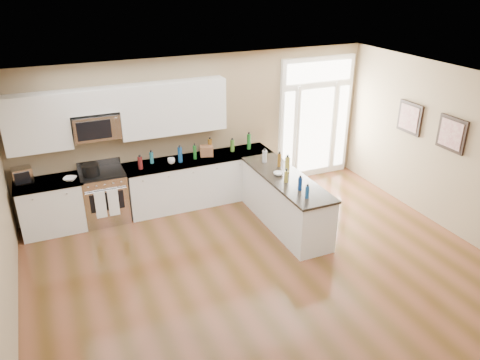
# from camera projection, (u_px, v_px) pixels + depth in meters

# --- Properties ---
(ground) EXTENTS (8.00, 8.00, 0.00)m
(ground) POSITION_uv_depth(u_px,v_px,m) (303.00, 315.00, 6.26)
(ground) COLOR #4B3215
(room_shell) EXTENTS (8.00, 8.00, 8.00)m
(room_shell) POSITION_uv_depth(u_px,v_px,m) (311.00, 202.00, 5.55)
(room_shell) COLOR #8F7B5A
(room_shell) RESTS_ON ground
(back_cabinet_left) EXTENTS (1.10, 0.66, 0.94)m
(back_cabinet_left) POSITION_uv_depth(u_px,v_px,m) (52.00, 207.00, 8.11)
(back_cabinet_left) COLOR silver
(back_cabinet_left) RESTS_ON ground
(back_cabinet_right) EXTENTS (2.85, 0.66, 0.94)m
(back_cabinet_right) POSITION_uv_depth(u_px,v_px,m) (200.00, 181.00, 9.10)
(back_cabinet_right) COLOR silver
(back_cabinet_right) RESTS_ON ground
(peninsula_cabinet) EXTENTS (0.69, 2.32, 0.94)m
(peninsula_cabinet) POSITION_uv_depth(u_px,v_px,m) (285.00, 203.00, 8.28)
(peninsula_cabinet) COLOR silver
(peninsula_cabinet) RESTS_ON ground
(upper_cabinet_left) EXTENTS (1.04, 0.33, 0.95)m
(upper_cabinet_left) POSITION_uv_depth(u_px,v_px,m) (36.00, 123.00, 7.61)
(upper_cabinet_left) COLOR silver
(upper_cabinet_left) RESTS_ON room_shell
(upper_cabinet_right) EXTENTS (1.94, 0.33, 0.95)m
(upper_cabinet_right) POSITION_uv_depth(u_px,v_px,m) (173.00, 108.00, 8.45)
(upper_cabinet_right) COLOR silver
(upper_cabinet_right) RESTS_ON room_shell
(upper_cabinet_short) EXTENTS (0.82, 0.33, 0.40)m
(upper_cabinet_short) POSITION_uv_depth(u_px,v_px,m) (92.00, 101.00, 7.83)
(upper_cabinet_short) COLOR silver
(upper_cabinet_short) RESTS_ON room_shell
(microwave) EXTENTS (0.78, 0.41, 0.42)m
(microwave) POSITION_uv_depth(u_px,v_px,m) (96.00, 126.00, 7.99)
(microwave) COLOR silver
(microwave) RESTS_ON room_shell
(entry_door) EXTENTS (1.70, 0.10, 2.60)m
(entry_door) POSITION_uv_depth(u_px,v_px,m) (315.00, 119.00, 9.94)
(entry_door) COLOR white
(entry_door) RESTS_ON ground
(wall_art_near) EXTENTS (0.05, 0.58, 0.58)m
(wall_art_near) POSITION_uv_depth(u_px,v_px,m) (410.00, 118.00, 8.64)
(wall_art_near) COLOR black
(wall_art_near) RESTS_ON room_shell
(wall_art_far) EXTENTS (0.05, 0.58, 0.58)m
(wall_art_far) POSITION_uv_depth(u_px,v_px,m) (452.00, 134.00, 7.81)
(wall_art_far) COLOR black
(wall_art_far) RESTS_ON room_shell
(kitchen_range) EXTENTS (0.77, 0.69, 1.08)m
(kitchen_range) POSITION_uv_depth(u_px,v_px,m) (105.00, 196.00, 8.42)
(kitchen_range) COLOR silver
(kitchen_range) RESTS_ON ground
(stockpot) EXTENTS (0.30, 0.30, 0.22)m
(stockpot) POSITION_uv_depth(u_px,v_px,m) (91.00, 169.00, 8.07)
(stockpot) COLOR black
(stockpot) RESTS_ON kitchen_range
(toaster_oven) EXTENTS (0.34, 0.28, 0.27)m
(toaster_oven) POSITION_uv_depth(u_px,v_px,m) (22.00, 175.00, 7.81)
(toaster_oven) COLOR silver
(toaster_oven) RESTS_ON back_cabinet_left
(cardboard_box) EXTENTS (0.28, 0.23, 0.20)m
(cardboard_box) POSITION_uv_depth(u_px,v_px,m) (206.00, 151.00, 8.93)
(cardboard_box) COLOR brown
(cardboard_box) RESTS_ON back_cabinet_right
(bowl_left) EXTENTS (0.28, 0.28, 0.05)m
(bowl_left) POSITION_uv_depth(u_px,v_px,m) (70.00, 179.00, 7.93)
(bowl_left) COLOR white
(bowl_left) RESTS_ON back_cabinet_left
(bowl_peninsula) EXTENTS (0.21, 0.21, 0.05)m
(bowl_peninsula) POSITION_uv_depth(u_px,v_px,m) (278.00, 174.00, 8.13)
(bowl_peninsula) COLOR white
(bowl_peninsula) RESTS_ON peninsula_cabinet
(cup_counter) EXTENTS (0.16, 0.16, 0.10)m
(cup_counter) POSITION_uv_depth(u_px,v_px,m) (171.00, 161.00, 8.60)
(cup_counter) COLOR white
(cup_counter) RESTS_ON back_cabinet_right
(counter_bottles) EXTENTS (2.41, 2.46, 0.32)m
(counter_bottles) POSITION_uv_depth(u_px,v_px,m) (232.00, 158.00, 8.52)
(counter_bottles) COLOR #19591E
(counter_bottles) RESTS_ON back_cabinet_right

